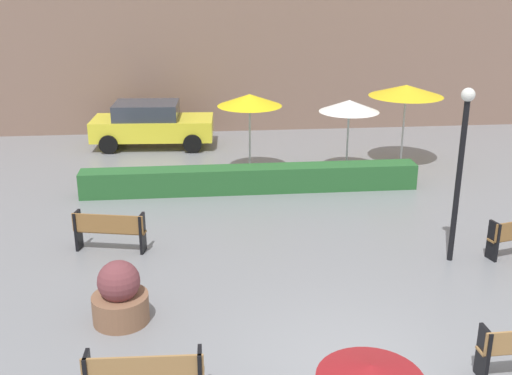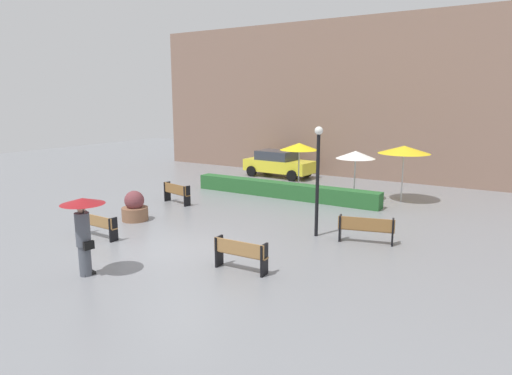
{
  "view_description": "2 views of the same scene",
  "coord_description": "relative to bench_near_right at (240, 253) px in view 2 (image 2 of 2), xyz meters",
  "views": [
    {
      "loc": [
        -2.37,
        -8.29,
        5.99
      ],
      "look_at": [
        -1.12,
        4.31,
        1.55
      ],
      "focal_mm": 43.9,
      "sensor_mm": 36.0,
      "label": 1
    },
    {
      "loc": [
        9.15,
        -10.29,
        4.66
      ],
      "look_at": [
        0.85,
        3.15,
        1.55
      ],
      "focal_mm": 31.69,
      "sensor_mm": 36.0,
      "label": 2
    }
  ],
  "objects": [
    {
      "name": "pedestrian_with_umbrella",
      "position": [
        -3.31,
        -2.44,
        0.94
      ],
      "size": [
        1.14,
        1.14,
        2.14
      ],
      "color": "#4C515B",
      "rests_on": "ground"
    },
    {
      "name": "planter_pot",
      "position": [
        -6.42,
        2.24,
        -0.02
      ],
      "size": [
        1.01,
        1.01,
        1.17
      ],
      "color": "brown",
      "rests_on": "ground"
    },
    {
      "name": "bench_far_right",
      "position": [
        2.14,
        4.18,
        -0.0
      ],
      "size": [
        1.8,
        0.76,
        0.87
      ],
      "color": "olive",
      "rests_on": "ground"
    },
    {
      "name": "bench_near_left",
      "position": [
        -5.84,
        -0.03,
        -0.04
      ],
      "size": [
        1.75,
        0.38,
        0.8
      ],
      "color": "#9E7242",
      "rests_on": "ground"
    },
    {
      "name": "lamp_post",
      "position": [
        0.43,
        4.08,
        1.8
      ],
      "size": [
        0.28,
        0.28,
        3.76
      ],
      "color": "black",
      "rests_on": "ground"
    },
    {
      "name": "bench_far_left",
      "position": [
        -6.97,
        5.25,
        0.01
      ],
      "size": [
        1.62,
        0.65,
        0.9
      ],
      "color": "olive",
      "rests_on": "ground"
    },
    {
      "name": "bench_near_right",
      "position": [
        0.0,
        0.0,
        0.0
      ],
      "size": [
        1.58,
        0.4,
        0.88
      ],
      "color": "#9E7242",
      "rests_on": "ground"
    },
    {
      "name": "patio_umbrella_yellow",
      "position": [
        -3.38,
        10.37,
        1.8
      ],
      "size": [
        1.92,
        1.92,
        2.5
      ],
      "color": "silver",
      "rests_on": "ground"
    },
    {
      "name": "parked_car",
      "position": [
        -6.54,
        14.0,
        0.29
      ],
      "size": [
        4.3,
        2.18,
        1.57
      ],
      "color": "yellow",
      "rests_on": "ground"
    },
    {
      "name": "patio_umbrella_yellow_far",
      "position": [
        1.56,
        11.0,
        1.87
      ],
      "size": [
        2.31,
        2.31,
        2.58
      ],
      "color": "silver",
      "rests_on": "ground"
    },
    {
      "name": "patio_umbrella_white",
      "position": [
        -0.42,
        10.22,
        1.6
      ],
      "size": [
        1.8,
        1.8,
        2.3
      ],
      "color": "silver",
      "rests_on": "ground"
    },
    {
      "name": "ground_plane",
      "position": [
        -2.61,
        0.52,
        -0.52
      ],
      "size": [
        60.0,
        60.0,
        0.0
      ],
      "primitive_type": "plane",
      "color": "gray"
    },
    {
      "name": "hedge_strip",
      "position": [
        -3.49,
        8.92,
        -0.16
      ],
      "size": [
        9.48,
        0.7,
        0.72
      ],
      "primitive_type": "cube",
      "color": "#28602D",
      "rests_on": "ground"
    },
    {
      "name": "building_facade",
      "position": [
        -2.61,
        16.52,
        4.1
      ],
      "size": [
        28.0,
        1.2,
        9.24
      ],
      "primitive_type": "cube",
      "color": "#846656",
      "rests_on": "ground"
    }
  ]
}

